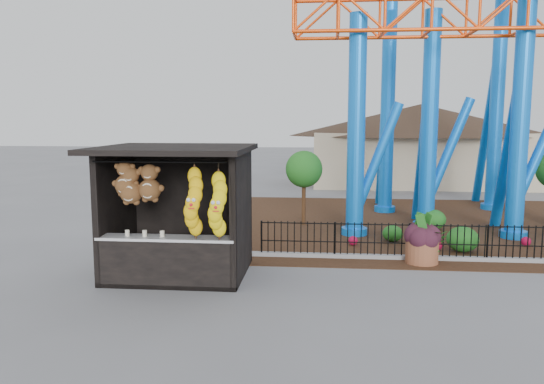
# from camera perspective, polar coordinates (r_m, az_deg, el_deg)

# --- Properties ---
(ground) EXTENTS (120.00, 120.00, 0.00)m
(ground) POSITION_cam_1_polar(r_m,az_deg,el_deg) (11.74, 3.11, -10.78)
(ground) COLOR slate
(ground) RESTS_ON ground
(mulch_bed) EXTENTS (18.00, 12.00, 0.02)m
(mulch_bed) POSITION_cam_1_polar(r_m,az_deg,el_deg) (19.80, 15.72, -3.33)
(mulch_bed) COLOR #331E11
(mulch_bed) RESTS_ON ground
(curb) EXTENTS (18.00, 0.18, 0.12)m
(curb) POSITION_cam_1_polar(r_m,az_deg,el_deg) (15.02, 19.13, -6.80)
(curb) COLOR gray
(curb) RESTS_ON ground
(prize_booth) EXTENTS (3.50, 3.40, 3.12)m
(prize_booth) POSITION_cam_1_polar(r_m,az_deg,el_deg) (12.66, -10.33, -2.30)
(prize_booth) COLOR black
(prize_booth) RESTS_ON ground
(picket_fence) EXTENTS (12.20, 0.06, 1.00)m
(picket_fence) POSITION_cam_1_polar(r_m,az_deg,el_deg) (15.16, 22.53, -5.13)
(picket_fence) COLOR black
(picket_fence) RESTS_ON ground
(roller_coaster) EXTENTS (11.00, 6.37, 10.82)m
(roller_coaster) POSITION_cam_1_polar(r_m,az_deg,el_deg) (20.09, 19.55, 15.12)
(roller_coaster) COLOR blue
(roller_coaster) RESTS_ON ground
(terracotta_planter) EXTENTS (0.91, 0.91, 0.61)m
(terracotta_planter) POSITION_cam_1_polar(r_m,az_deg,el_deg) (14.48, 15.82, -6.21)
(terracotta_planter) COLOR brown
(terracotta_planter) RESTS_ON ground
(planter_foliage) EXTENTS (0.70, 0.70, 0.64)m
(planter_foliage) POSITION_cam_1_polar(r_m,az_deg,el_deg) (14.34, 15.91, -3.78)
(planter_foliage) COLOR #321420
(planter_foliage) RESTS_ON terracotta_planter
(potted_plant) EXTENTS (1.04, 0.98, 0.91)m
(potted_plant) POSITION_cam_1_polar(r_m,az_deg,el_deg) (14.48, 16.60, -5.62)
(potted_plant) COLOR #29591A
(potted_plant) RESTS_ON ground
(landscaping) EXTENTS (8.28, 3.95, 0.72)m
(landscaping) POSITION_cam_1_polar(r_m,az_deg,el_deg) (17.46, 20.61, -3.97)
(landscaping) COLOR #1E5E1B
(landscaping) RESTS_ON mulch_bed
(pavilion) EXTENTS (15.00, 15.00, 4.80)m
(pavilion) POSITION_cam_1_polar(r_m,az_deg,el_deg) (31.62, 15.64, 6.32)
(pavilion) COLOR #BFAD8C
(pavilion) RESTS_ON ground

